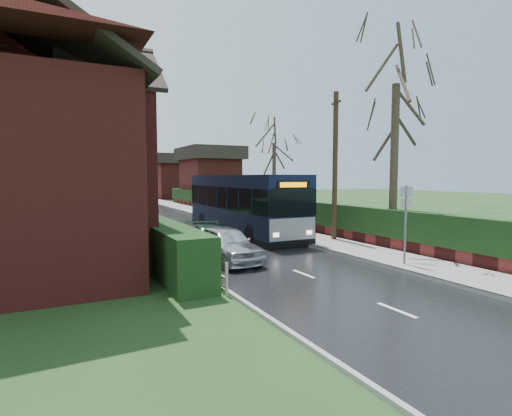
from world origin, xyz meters
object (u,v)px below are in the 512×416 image
car_green (212,241)px  bus (243,205)px  brick_house (7,145)px  bus_stop_sign (406,214)px  telegraph_pole (335,167)px  car_silver (226,244)px

car_green → bus: bearing=61.2°
brick_house → bus: (10.93, 2.73, -2.74)m
bus_stop_sign → bus: bearing=79.7°
telegraph_pole → car_silver: bearing=-151.4°
brick_house → bus: bearing=14.0°
bus → bus_stop_sign: bus is taller
brick_house → car_silver: bearing=-27.6°
brick_house → bus_stop_sign: (12.47, -7.54, -2.46)m
car_green → bus_stop_sign: bus_stop_sign is taller
car_silver → bus_stop_sign: 6.57m
car_silver → telegraph_pole: 7.46m
brick_house → telegraph_pole: bearing=-7.7°
bus → telegraph_pole: 5.79m
bus → car_green: size_ratio=2.52×
bus → telegraph_pole: size_ratio=1.49×
bus → car_green: bearing=-125.6°
bus_stop_sign → telegraph_pole: bearing=58.2°
telegraph_pole → brick_house: bearing=-175.3°
brick_house → bus_stop_sign: bearing=-31.1°
car_green → bus_stop_sign: (5.34, -5.03, 1.29)m
brick_house → car_green: bearing=-19.3°
bus → bus_stop_sign: size_ratio=3.75×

